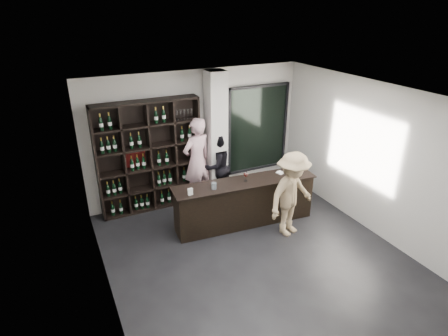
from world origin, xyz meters
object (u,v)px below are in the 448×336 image
tasting_counter (245,202)px  customer (292,195)px  wine_shelf (150,157)px  taster_pink (197,161)px  taster_black (217,166)px

tasting_counter → customer: 1.01m
wine_shelf → taster_pink: (1.00, -0.17, -0.22)m
tasting_counter → wine_shelf: bearing=140.6°
wine_shelf → taster_black: wine_shelf is taller
tasting_counter → taster_pink: 1.48m
taster_pink → customer: (1.12, -2.00, -0.13)m
taster_black → customer: size_ratio=0.91×
wine_shelf → tasting_counter: (1.50, -1.47, -0.72)m
taster_pink → taster_black: (0.48, 0.00, -0.21)m
wine_shelf → tasting_counter: wine_shelf is taller
tasting_counter → taster_pink: (-0.50, 1.30, 0.50)m
tasting_counter → customer: size_ratio=1.70×
taster_black → tasting_counter: bearing=71.7°
tasting_counter → taster_black: bearing=96.0°
wine_shelf → taster_black: (1.48, -0.17, -0.42)m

